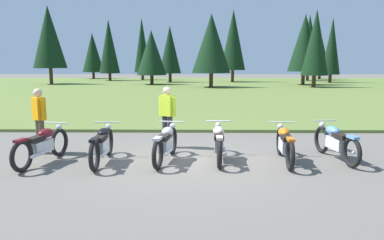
% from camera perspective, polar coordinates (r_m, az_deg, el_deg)
% --- Properties ---
extents(ground_plane, '(140.00, 140.00, 0.00)m').
position_cam_1_polar(ground_plane, '(8.77, -0.06, -6.42)').
color(ground_plane, '#605B54').
extents(grass_moorland, '(80.00, 44.00, 0.10)m').
position_cam_1_polar(grass_moorland, '(34.19, 0.60, 5.00)').
color(grass_moorland, '#5B7033').
rests_on(grass_moorland, ground).
extents(forest_treeline, '(38.17, 27.39, 8.49)m').
position_cam_1_polar(forest_treeline, '(41.89, 3.82, 11.51)').
color(forest_treeline, '#47331E').
rests_on(forest_treeline, ground).
extents(motorcycle_maroon, '(0.70, 2.07, 0.88)m').
position_cam_1_polar(motorcycle_maroon, '(9.18, -22.14, -3.57)').
color(motorcycle_maroon, black).
rests_on(motorcycle_maroon, ground).
extents(motorcycle_black, '(0.62, 2.10, 0.88)m').
position_cam_1_polar(motorcycle_black, '(8.81, -13.70, -3.67)').
color(motorcycle_black, black).
rests_on(motorcycle_black, ground).
extents(motorcycle_silver, '(0.63, 2.09, 0.88)m').
position_cam_1_polar(motorcycle_silver, '(8.71, -4.06, -3.58)').
color(motorcycle_silver, black).
rests_on(motorcycle_silver, ground).
extents(motorcycle_cream, '(0.62, 2.10, 0.88)m').
position_cam_1_polar(motorcycle_cream, '(8.80, 4.14, -3.45)').
color(motorcycle_cream, black).
rests_on(motorcycle_cream, ground).
extents(motorcycle_orange, '(0.62, 2.10, 0.88)m').
position_cam_1_polar(motorcycle_orange, '(8.89, 14.15, -3.58)').
color(motorcycle_orange, black).
rests_on(motorcycle_orange, ground).
extents(motorcycle_sky_blue, '(0.65, 2.09, 0.88)m').
position_cam_1_polar(motorcycle_sky_blue, '(9.49, 21.31, -3.14)').
color(motorcycle_sky_blue, black).
rests_on(motorcycle_sky_blue, ground).
extents(rider_near_row_end, '(0.48, 0.38, 1.67)m').
position_cam_1_polar(rider_near_row_end, '(10.06, -3.85, 1.04)').
color(rider_near_row_end, '#2D2D38').
rests_on(rider_near_row_end, ground).
extents(rider_in_hivis_vest, '(0.43, 0.41, 1.67)m').
position_cam_1_polar(rider_in_hivis_vest, '(10.15, -22.53, 0.46)').
color(rider_in_hivis_vest, '#4C4233').
rests_on(rider_in_hivis_vest, ground).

